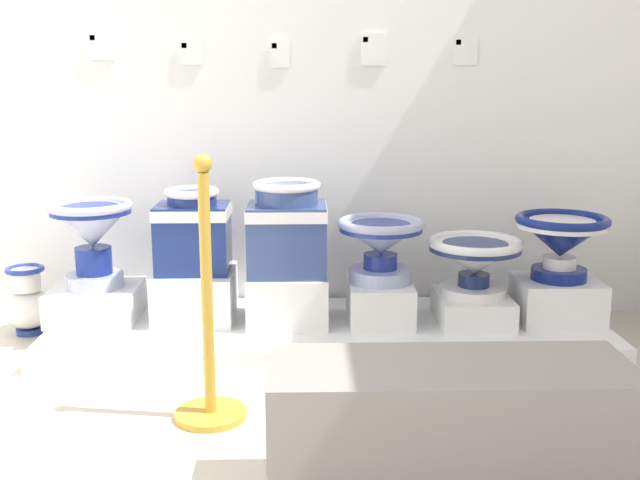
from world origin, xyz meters
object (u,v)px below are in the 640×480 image
object	(u,v)px
plinth_block_slender_white	(195,294)
antique_toilet_slender_white	(193,229)
antique_toilet_pale_glazed	(475,257)
info_placard_third	(280,54)
stanchion_post_near_left	(209,345)
plinth_block_squat_floral	(97,302)
plinth_block_leftmost	(380,301)
info_placard_fourth	(373,49)
info_placard_first	(101,46)
info_placard_fifth	(465,51)
info_placard_second	(191,52)
antique_toilet_central_ornate	(561,237)
plinth_block_pale_glazed	(472,308)
museum_bench	(449,430)
decorative_vase_corner	(28,304)
antique_toilet_leftmost	(381,241)
antique_toilet_squat_floral	(92,230)
plinth_block_central_ornate	(557,300)
antique_toilet_broad_patterned	(287,226)
plinth_block_broad_patterned	(288,297)

from	to	relation	value
plinth_block_slender_white	antique_toilet_slender_white	bearing A→B (deg)	180.00
antique_toilet_slender_white	antique_toilet_pale_glazed	size ratio (longest dim) A/B	0.91
info_placard_third	stanchion_post_near_left	world-z (taller)	info_placard_third
plinth_block_squat_floral	plinth_block_leftmost	size ratio (longest dim) A/B	1.04
plinth_block_slender_white	info_placard_fourth	world-z (taller)	info_placard_fourth
info_placard_first	info_placard_fifth	size ratio (longest dim) A/B	0.97
info_placard_fifth	info_placard_second	bearing A→B (deg)	-180.00
antique_toilet_central_ornate	info_placard_first	bearing A→B (deg)	169.28
plinth_block_slender_white	info_placard_fourth	bearing A→B (deg)	20.61
plinth_block_pale_glazed	antique_toilet_pale_glazed	xyz separation A→B (m)	(0.00, 0.00, 0.24)
antique_toilet_pale_glazed	museum_bench	distance (m)	1.34
info_placard_fourth	decorative_vase_corner	xyz separation A→B (m)	(-1.64, -0.25, -1.17)
antique_toilet_leftmost	stanchion_post_near_left	world-z (taller)	stanchion_post_near_left
antique_toilet_squat_floral	plinth_block_pale_glazed	size ratio (longest dim) A/B	1.06
info_placard_fourth	stanchion_post_near_left	bearing A→B (deg)	-119.81
plinth_block_central_ornate	antique_toilet_central_ornate	distance (m)	0.30
antique_toilet_squat_floral	plinth_block_slender_white	xyz separation A→B (m)	(0.46, -0.00, -0.30)
antique_toilet_leftmost	antique_toilet_central_ornate	bearing A→B (deg)	-1.27
plinth_block_leftmost	info_placard_first	size ratio (longest dim) A/B	2.91
museum_bench	plinth_block_pale_glazed	bearing A→B (deg)	74.27
plinth_block_squat_floral	museum_bench	world-z (taller)	museum_bench
antique_toilet_broad_patterned	info_placard_second	bearing A→B (deg)	139.61
info_placard_fourth	info_placard_fifth	size ratio (longest dim) A/B	1.13
plinth_block_squat_floral	info_placard_first	xyz separation A→B (m)	(0.01, 0.31, 1.16)
info_placard_first	plinth_block_slender_white	bearing A→B (deg)	-35.25
info_placard_fourth	antique_toilet_broad_patterned	bearing A→B (deg)	-136.91
plinth_block_central_ornate	info_placard_first	distance (m)	2.43
info_placard_third	antique_toilet_broad_patterned	bearing A→B (deg)	-85.27
antique_toilet_broad_patterned	antique_toilet_leftmost	size ratio (longest dim) A/B	1.07
plinth_block_central_ornate	info_placard_first	world-z (taller)	info_placard_first
antique_toilet_slender_white	plinth_block_broad_patterned	xyz separation A→B (m)	(0.43, -0.07, -0.30)
antique_toilet_slender_white	decorative_vase_corner	world-z (taller)	antique_toilet_slender_white
antique_toilet_slender_white	info_placard_third	bearing A→B (deg)	38.53
antique_toilet_central_ornate	plinth_block_squat_floral	bearing A→B (deg)	177.63
antique_toilet_leftmost	info_placard_first	world-z (taller)	info_placard_first
info_placard_second	info_placard_third	size ratio (longest dim) A/B	0.88
info_placard_first	museum_bench	distance (m)	2.45
plinth_block_leftmost	plinth_block_squat_floral	bearing A→B (deg)	176.95
info_placard_fifth	antique_toilet_pale_glazed	bearing A→B (deg)	-91.49
antique_toilet_slender_white	antique_toilet_broad_patterned	size ratio (longest dim) A/B	0.92
decorative_vase_corner	plinth_block_squat_floral	bearing A→B (deg)	-9.50
plinth_block_broad_patterned	antique_toilet_broad_patterned	distance (m)	0.33
info_placard_second	museum_bench	bearing A→B (deg)	-61.12
plinth_block_leftmost	info_placard_third	bearing A→B (deg)	139.90
plinth_block_leftmost	antique_toilet_leftmost	bearing A→B (deg)	180.00
plinth_block_leftmost	plinth_block_pale_glazed	world-z (taller)	plinth_block_leftmost
antique_toilet_squat_floral	plinth_block_broad_patterned	xyz separation A→B (m)	(0.89, -0.07, -0.30)
antique_toilet_squat_floral	plinth_block_pale_glazed	distance (m)	1.77
decorative_vase_corner	stanchion_post_near_left	world-z (taller)	stanchion_post_near_left
plinth_block_leftmost	info_placard_fifth	bearing A→B (deg)	41.43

